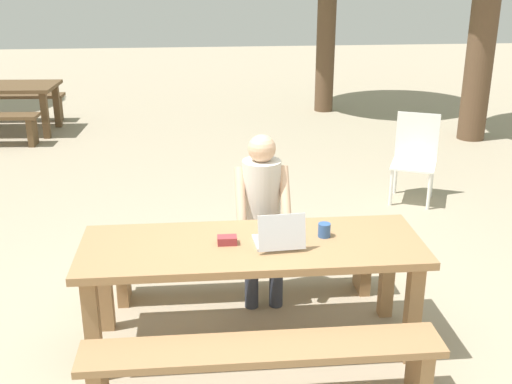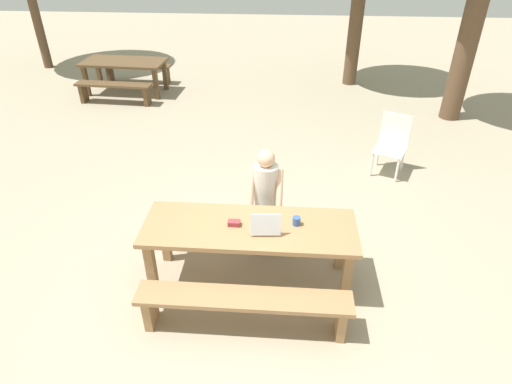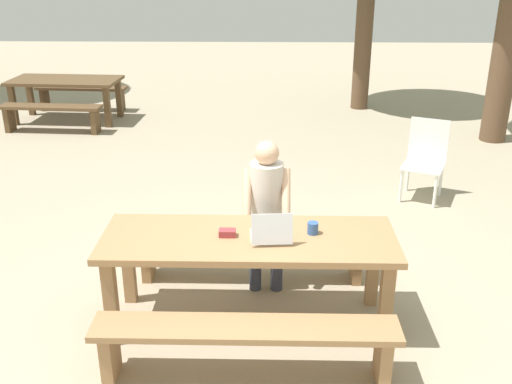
# 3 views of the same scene
# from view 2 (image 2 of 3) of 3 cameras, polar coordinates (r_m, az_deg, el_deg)

# --- Properties ---
(ground_plane) EXTENTS (30.00, 30.00, 0.00)m
(ground_plane) POSITION_cam_2_polar(r_m,az_deg,el_deg) (4.87, -0.79, -11.42)
(ground_plane) COLOR tan
(picnic_table_front) EXTENTS (2.16, 0.76, 0.74)m
(picnic_table_front) POSITION_cam_2_polar(r_m,az_deg,el_deg) (4.45, -0.85, -5.55)
(picnic_table_front) COLOR #9E754C
(picnic_table_front) RESTS_ON ground
(bench_near) EXTENTS (2.01, 0.30, 0.42)m
(bench_near) POSITION_cam_2_polar(r_m,az_deg,el_deg) (4.18, -1.60, -14.45)
(bench_near) COLOR #9E754C
(bench_near) RESTS_ON ground
(bench_far) EXTENTS (2.01, 0.30, 0.42)m
(bench_far) POSITION_cam_2_polar(r_m,az_deg,el_deg) (5.16, -0.20, -3.73)
(bench_far) COLOR #9E754C
(bench_far) RESTS_ON ground
(laptop) EXTENTS (0.31, 0.29, 0.24)m
(laptop) POSITION_cam_2_polar(r_m,az_deg,el_deg) (4.29, 1.23, -4.45)
(laptop) COLOR silver
(laptop) RESTS_ON picnic_table_front
(small_pouch) EXTENTS (0.12, 0.08, 0.05)m
(small_pouch) POSITION_cam_2_polar(r_m,az_deg,el_deg) (4.39, -2.90, -4.09)
(small_pouch) COLOR #993338
(small_pouch) RESTS_ON picnic_table_front
(coffee_mug) EXTENTS (0.08, 0.08, 0.09)m
(coffee_mug) POSITION_cam_2_polar(r_m,az_deg,el_deg) (4.40, 5.33, -3.80)
(coffee_mug) COLOR #335693
(coffee_mug) RESTS_ON picnic_table_front
(person_seated) EXTENTS (0.39, 0.40, 1.26)m
(person_seated) POSITION_cam_2_polar(r_m,az_deg,el_deg) (4.89, 1.23, -0.32)
(person_seated) COLOR #333847
(person_seated) RESTS_ON ground
(plastic_chair) EXTENTS (0.58, 0.58, 0.90)m
(plastic_chair) POSITION_cam_2_polar(r_m,az_deg,el_deg) (6.90, 17.35, 6.09)
(plastic_chair) COLOR white
(plastic_chair) RESTS_ON ground
(picnic_table_mid) EXTENTS (1.82, 0.94, 0.70)m
(picnic_table_mid) POSITION_cam_2_polar(r_m,az_deg,el_deg) (10.28, -16.88, 15.57)
(picnic_table_mid) COLOR brown
(picnic_table_mid) RESTS_ON ground
(bench_mid_south) EXTENTS (1.61, 0.39, 0.43)m
(bench_mid_south) POSITION_cam_2_polar(r_m,az_deg,el_deg) (9.77, -18.12, 12.76)
(bench_mid_south) COLOR brown
(bench_mid_south) RESTS_ON ground
(bench_mid_north) EXTENTS (1.61, 0.39, 0.43)m
(bench_mid_north) POSITION_cam_2_polar(r_m,az_deg,el_deg) (10.96, -15.28, 15.28)
(bench_mid_north) COLOR brown
(bench_mid_north) RESTS_ON ground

